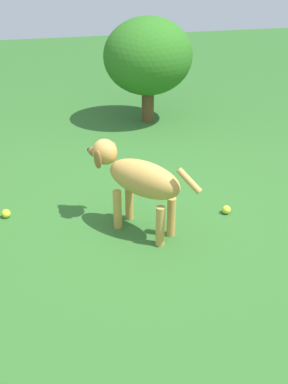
% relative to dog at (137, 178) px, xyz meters
% --- Properties ---
extents(ground, '(14.00, 14.00, 0.00)m').
position_rel_dog_xyz_m(ground, '(-0.01, -0.05, -0.42)').
color(ground, '#2D6026').
extents(dog, '(0.68, 0.73, 0.63)m').
position_rel_dog_xyz_m(dog, '(0.00, 0.00, 0.00)').
color(dog, '#C69347').
rests_on(dog, ground).
extents(tennis_ball_0, '(0.07, 0.07, 0.07)m').
position_rel_dog_xyz_m(tennis_ball_0, '(0.95, -0.36, -0.39)').
color(tennis_ball_0, '#D3E428').
rests_on(tennis_ball_0, ground).
extents(tennis_ball_1, '(0.07, 0.07, 0.07)m').
position_rel_dog_xyz_m(tennis_ball_1, '(-0.71, -0.06, -0.39)').
color(tennis_ball_1, '#C1DD33').
rests_on(tennis_ball_1, ground).
extents(shrub_near, '(0.96, 0.87, 1.14)m').
position_rel_dog_xyz_m(shrub_near, '(-0.55, -2.11, 0.30)').
color(shrub_near, brown).
rests_on(shrub_near, ground).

